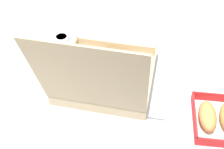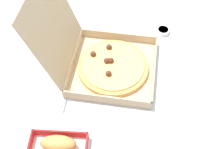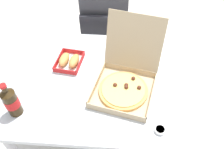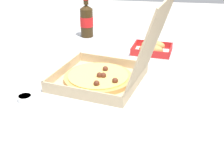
% 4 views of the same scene
% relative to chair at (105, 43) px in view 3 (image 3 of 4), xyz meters
% --- Properties ---
extents(ground_plane, '(10.00, 10.00, 0.00)m').
position_rel_chair_xyz_m(ground_plane, '(0.09, -0.66, -0.48)').
color(ground_plane, beige).
extents(dining_table, '(1.24, 0.85, 0.75)m').
position_rel_chair_xyz_m(dining_table, '(0.09, -0.66, 0.18)').
color(dining_table, silver).
rests_on(dining_table, ground_plane).
extents(chair, '(0.42, 0.42, 0.83)m').
position_rel_chair_xyz_m(chair, '(0.00, 0.00, 0.00)').
color(chair, '#232328').
rests_on(chair, ground_plane).
extents(diner_person, '(0.37, 0.41, 1.15)m').
position_rel_chair_xyz_m(diner_person, '(-0.00, 0.06, 0.21)').
color(diner_person, '#333847').
rests_on(diner_person, ground_plane).
extents(pizza_box_open, '(0.41, 0.49, 0.36)m').
position_rel_chair_xyz_m(pizza_box_open, '(0.19, -0.71, 0.32)').
color(pizza_box_open, tan).
rests_on(pizza_box_open, dining_table).
extents(bread_side_box, '(0.17, 0.21, 0.06)m').
position_rel_chair_xyz_m(bread_side_box, '(-0.17, -0.54, 0.29)').
color(bread_side_box, white).
rests_on(bread_side_box, dining_table).
extents(cola_bottle, '(0.07, 0.07, 0.22)m').
position_rel_chair_xyz_m(cola_bottle, '(-0.39, -0.92, 0.36)').
color(cola_bottle, '#33230F').
rests_on(cola_bottle, dining_table).
extents(paper_menu, '(0.23, 0.17, 0.00)m').
position_rel_chair_xyz_m(paper_menu, '(0.39, -0.44, 0.27)').
color(paper_menu, white).
rests_on(paper_menu, dining_table).
extents(dipping_sauce_cup, '(0.06, 0.06, 0.02)m').
position_rel_chair_xyz_m(dipping_sauce_cup, '(0.37, -0.98, 0.28)').
color(dipping_sauce_cup, white).
rests_on(dipping_sauce_cup, dining_table).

